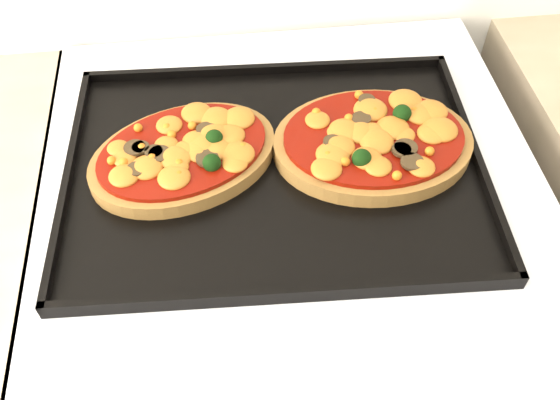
{
  "coord_description": "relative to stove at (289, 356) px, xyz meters",
  "views": [
    {
      "loc": [
        -0.12,
        1.23,
        1.45
      ],
      "look_at": [
        -0.07,
        1.67,
        0.92
      ],
      "focal_mm": 40.0,
      "sensor_mm": 36.0,
      "label": 1
    }
  ],
  "objects": [
    {
      "name": "stove",
      "position": [
        0.0,
        0.0,
        0.0
      ],
      "size": [
        0.6,
        0.6,
        0.91
      ],
      "primitive_type": "cube",
      "color": "silver",
      "rests_on": "floor"
    },
    {
      "name": "baking_tray",
      "position": [
        -0.02,
        0.02,
        0.47
      ],
      "size": [
        0.5,
        0.38,
        0.02
      ],
      "primitive_type": "cube",
      "rotation": [
        0.0,
        0.0,
        -0.05
      ],
      "color": "black",
      "rests_on": "stove"
    },
    {
      "name": "pizza_left",
      "position": [
        -0.12,
        0.04,
        0.48
      ],
      "size": [
        0.26,
        0.22,
        0.03
      ],
      "primitive_type": null,
      "rotation": [
        0.0,
        0.0,
        0.35
      ],
      "color": "#A17137",
      "rests_on": "baking_tray"
    },
    {
      "name": "pizza_right",
      "position": [
        0.1,
        0.03,
        0.48
      ],
      "size": [
        0.24,
        0.18,
        0.03
      ],
      "primitive_type": null,
      "rotation": [
        0.0,
        0.0,
        -0.03
      ],
      "color": "#A17137",
      "rests_on": "baking_tray"
    }
  ]
}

